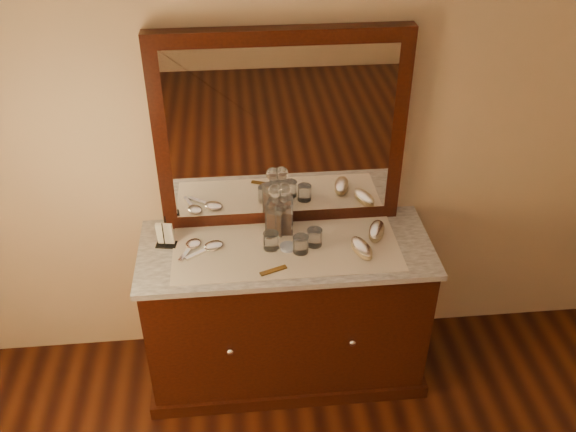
# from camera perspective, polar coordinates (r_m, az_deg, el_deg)

# --- Properties ---
(dresser_cabinet) EXTENTS (1.40, 0.55, 0.82)m
(dresser_cabinet) POSITION_cam_1_polar(r_m,az_deg,el_deg) (3.32, -0.17, -8.90)
(dresser_cabinet) COLOR black
(dresser_cabinet) RESTS_ON floor
(dresser_plinth) EXTENTS (1.46, 0.59, 0.08)m
(dresser_plinth) POSITION_cam_1_polar(r_m,az_deg,el_deg) (3.59, -0.16, -13.21)
(dresser_plinth) COLOR black
(dresser_plinth) RESTS_ON floor
(knob_left) EXTENTS (0.04, 0.04, 0.04)m
(knob_left) POSITION_cam_1_polar(r_m,az_deg,el_deg) (3.08, -5.34, -12.28)
(knob_left) COLOR silver
(knob_left) RESTS_ON dresser_cabinet
(knob_right) EXTENTS (0.04, 0.04, 0.04)m
(knob_right) POSITION_cam_1_polar(r_m,az_deg,el_deg) (3.13, 5.93, -11.49)
(knob_right) COLOR silver
(knob_right) RESTS_ON dresser_cabinet
(marble_top) EXTENTS (1.44, 0.59, 0.03)m
(marble_top) POSITION_cam_1_polar(r_m,az_deg,el_deg) (3.05, -0.18, -3.06)
(marble_top) COLOR silver
(marble_top) RESTS_ON dresser_cabinet
(mirror_frame) EXTENTS (1.20, 0.08, 1.00)m
(mirror_frame) POSITION_cam_1_polar(r_m,az_deg,el_deg) (2.98, -0.65, 7.71)
(mirror_frame) COLOR black
(mirror_frame) RESTS_ON marble_top
(mirror_glass) EXTENTS (1.06, 0.01, 0.86)m
(mirror_glass) POSITION_cam_1_polar(r_m,az_deg,el_deg) (2.95, -0.59, 7.42)
(mirror_glass) COLOR white
(mirror_glass) RESTS_ON marble_top
(lace_runner) EXTENTS (1.10, 0.45, 0.00)m
(lace_runner) POSITION_cam_1_polar(r_m,az_deg,el_deg) (3.02, -0.15, -3.04)
(lace_runner) COLOR beige
(lace_runner) RESTS_ON marble_top
(pin_dish) EXTENTS (0.10, 0.10, 0.01)m
(pin_dish) POSITION_cam_1_polar(r_m,az_deg,el_deg) (3.02, -0.00, -2.86)
(pin_dish) COLOR white
(pin_dish) RESTS_ON lace_runner
(comb) EXTENTS (0.13, 0.07, 0.01)m
(comb) POSITION_cam_1_polar(r_m,az_deg,el_deg) (2.88, -1.35, -5.01)
(comb) COLOR brown
(comb) RESTS_ON lace_runner
(napkin_rack) EXTENTS (0.11, 0.07, 0.15)m
(napkin_rack) POSITION_cam_1_polar(r_m,az_deg,el_deg) (3.07, -11.21, -1.74)
(napkin_rack) COLOR black
(napkin_rack) RESTS_ON marble_top
(decanter_left) EXTENTS (0.11, 0.11, 0.28)m
(decanter_left) POSITION_cam_1_polar(r_m,az_deg,el_deg) (3.07, -1.15, 0.20)
(decanter_left) COLOR brown
(decanter_left) RESTS_ON lace_runner
(decanter_right) EXTENTS (0.09, 0.09, 0.28)m
(decanter_right) POSITION_cam_1_polar(r_m,az_deg,el_deg) (3.08, -0.35, 0.29)
(decanter_right) COLOR brown
(decanter_right) RESTS_ON lace_runner
(brush_near) EXTENTS (0.12, 0.18, 0.05)m
(brush_near) POSITION_cam_1_polar(r_m,az_deg,el_deg) (3.00, 6.79, -2.96)
(brush_near) COLOR #9A835E
(brush_near) RESTS_ON lace_runner
(brush_far) EXTENTS (0.13, 0.18, 0.05)m
(brush_far) POSITION_cam_1_polar(r_m,az_deg,el_deg) (3.13, 8.14, -1.38)
(brush_far) COLOR #9A835E
(brush_far) RESTS_ON lace_runner
(hand_mirror_outer) EXTENTS (0.12, 0.19, 0.02)m
(hand_mirror_outer) POSITION_cam_1_polar(r_m,az_deg,el_deg) (3.06, -8.84, -2.72)
(hand_mirror_outer) COLOR silver
(hand_mirror_outer) RESTS_ON lace_runner
(hand_mirror_inner) EXTENTS (0.20, 0.16, 0.02)m
(hand_mirror_inner) POSITION_cam_1_polar(r_m,az_deg,el_deg) (3.04, -7.14, -2.86)
(hand_mirror_inner) COLOR silver
(hand_mirror_inner) RESTS_ON lace_runner
(tumblers) EXTENTS (0.29, 0.13, 0.09)m
(tumblers) POSITION_cam_1_polar(r_m,az_deg,el_deg) (3.00, 0.68, -2.29)
(tumblers) COLOR white
(tumblers) RESTS_ON lace_runner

